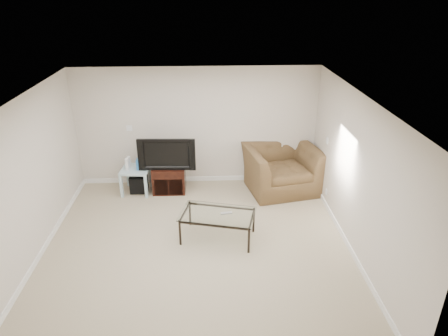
{
  "coord_description": "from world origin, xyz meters",
  "views": [
    {
      "loc": [
        0.19,
        -5.4,
        3.97
      ],
      "look_at": [
        0.5,
        1.2,
        0.9
      ],
      "focal_mm": 32.0,
      "sensor_mm": 36.0,
      "label": 1
    }
  ],
  "objects_px": {
    "tv_stand": "(169,179)",
    "side_table": "(137,180)",
    "television": "(167,152)",
    "recliner": "(282,162)",
    "subwoofer": "(139,183)",
    "coffee_table": "(218,226)"
  },
  "relations": [
    {
      "from": "tv_stand",
      "to": "television",
      "type": "relative_size",
      "value": 0.62
    },
    {
      "from": "side_table",
      "to": "recliner",
      "type": "relative_size",
      "value": 0.39
    },
    {
      "from": "side_table",
      "to": "recliner",
      "type": "bearing_deg",
      "value": 0.0
    },
    {
      "from": "recliner",
      "to": "subwoofer",
      "type": "bearing_deg",
      "value": 167.94
    },
    {
      "from": "television",
      "to": "recliner",
      "type": "bearing_deg",
      "value": 3.2
    },
    {
      "from": "recliner",
      "to": "coffee_table",
      "type": "height_order",
      "value": "recliner"
    },
    {
      "from": "tv_stand",
      "to": "coffee_table",
      "type": "height_order",
      "value": "tv_stand"
    },
    {
      "from": "tv_stand",
      "to": "side_table",
      "type": "height_order",
      "value": "tv_stand"
    },
    {
      "from": "side_table",
      "to": "recliner",
      "type": "distance_m",
      "value": 3.03
    },
    {
      "from": "tv_stand",
      "to": "subwoofer",
      "type": "relative_size",
      "value": 1.92
    },
    {
      "from": "subwoofer",
      "to": "recliner",
      "type": "bearing_deg",
      "value": -0.37
    },
    {
      "from": "television",
      "to": "recliner",
      "type": "relative_size",
      "value": 0.75
    },
    {
      "from": "tv_stand",
      "to": "television",
      "type": "bearing_deg",
      "value": -90.0
    },
    {
      "from": "subwoofer",
      "to": "coffee_table",
      "type": "bearing_deg",
      "value": -48.14
    },
    {
      "from": "subwoofer",
      "to": "tv_stand",
      "type": "bearing_deg",
      "value": -1.72
    },
    {
      "from": "side_table",
      "to": "subwoofer",
      "type": "height_order",
      "value": "side_table"
    },
    {
      "from": "side_table",
      "to": "television",
      "type": "bearing_deg",
      "value": -2.37
    },
    {
      "from": "television",
      "to": "subwoofer",
      "type": "xyz_separation_m",
      "value": [
        -0.64,
        0.05,
        -0.7
      ]
    },
    {
      "from": "tv_stand",
      "to": "side_table",
      "type": "distance_m",
      "value": 0.67
    },
    {
      "from": "subwoofer",
      "to": "television",
      "type": "bearing_deg",
      "value": -4.21
    },
    {
      "from": "subwoofer",
      "to": "coffee_table",
      "type": "distance_m",
      "value": 2.38
    },
    {
      "from": "television",
      "to": "side_table",
      "type": "distance_m",
      "value": 0.91
    }
  ]
}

